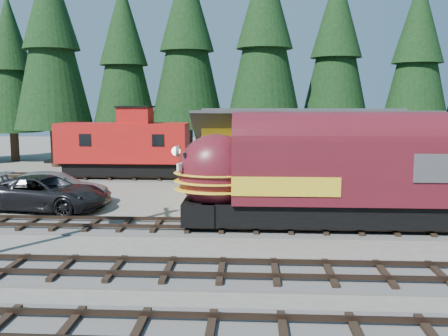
# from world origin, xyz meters

# --- Properties ---
(ground) EXTENTS (120.00, 120.00, 0.00)m
(ground) POSITION_xyz_m (0.00, 0.00, 0.00)
(ground) COLOR #6B665B
(ground) RESTS_ON ground
(track_spur) EXTENTS (32.00, 3.20, 0.33)m
(track_spur) POSITION_xyz_m (-10.00, 18.00, 0.06)
(track_spur) COLOR #4C4947
(track_spur) RESTS_ON ground
(depot) EXTENTS (12.80, 7.00, 5.30)m
(depot) POSITION_xyz_m (-0.00, 10.50, 2.96)
(depot) COLOR gold
(depot) RESTS_ON ground
(conifer_backdrop) EXTENTS (79.40, 21.17, 16.09)m
(conifer_backdrop) POSITION_xyz_m (2.84, 25.39, 9.92)
(conifer_backdrop) COLOR black
(conifer_backdrop) RESTS_ON ground
(locomotive) EXTENTS (14.63, 2.91, 3.98)m
(locomotive) POSITION_xyz_m (0.36, 4.00, 2.35)
(locomotive) COLOR black
(locomotive) RESTS_ON ground
(caboose) EXTENTS (9.50, 2.76, 4.94)m
(caboose) POSITION_xyz_m (-12.59, 18.00, 2.47)
(caboose) COLOR black
(caboose) RESTS_ON ground
(pickup_truck_a) EXTENTS (7.02, 4.08, 1.84)m
(pickup_truck_a) POSITION_xyz_m (-14.13, 7.37, 0.92)
(pickup_truck_a) COLOR black
(pickup_truck_a) RESTS_ON ground
(pickup_truck_b) EXTENTS (6.34, 2.81, 1.81)m
(pickup_truck_b) POSITION_xyz_m (-14.22, 8.90, 0.90)
(pickup_truck_b) COLOR #989A9F
(pickup_truck_b) RESTS_ON ground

